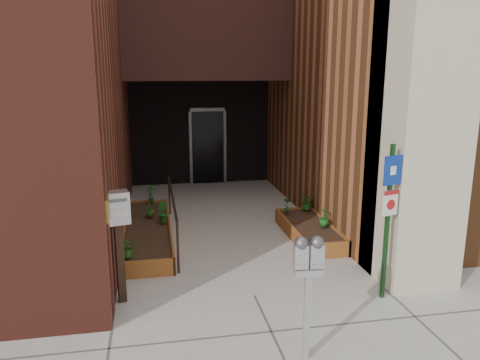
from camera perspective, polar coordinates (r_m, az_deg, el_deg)
ground at (r=7.11m, az=1.76°, el=-13.90°), size 80.00×80.00×0.00m
architecture at (r=13.24m, az=-5.80°, el=20.71°), size 20.00×14.60×10.00m
planter_left at (r=9.40m, az=-11.19°, el=-6.34°), size 0.90×3.60×0.30m
planter_right at (r=9.42m, az=8.44°, el=-6.19°), size 0.80×2.20×0.30m
handrail at (r=9.17m, az=-8.24°, el=-2.69°), size 0.04×3.34×0.90m
parking_meter at (r=5.27m, az=8.33°, el=-10.25°), size 0.34×0.17×1.49m
sign_post at (r=6.85m, az=17.73°, el=-3.04°), size 0.30×0.11×2.27m
payment_dropbox at (r=6.71m, az=-14.65°, el=-5.12°), size 0.37×0.31×1.63m
shrub_left_a at (r=7.83m, az=-13.55°, el=-7.92°), size 0.33×0.33×0.33m
shrub_left_b at (r=9.41m, az=-9.46°, el=-3.89°), size 0.29×0.29×0.40m
shrub_left_c at (r=9.81m, az=-10.95°, el=-3.46°), size 0.26×0.26×0.33m
shrub_left_d at (r=10.83m, az=-10.85°, el=-1.69°), size 0.29×0.29×0.40m
shrub_right_a at (r=9.18m, az=10.23°, el=-4.50°), size 0.25×0.25×0.36m
shrub_right_b at (r=9.91m, az=5.75°, el=-3.10°), size 0.25×0.25×0.34m
shrub_right_c at (r=10.20m, az=8.19°, el=-2.59°), size 0.36×0.36×0.37m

